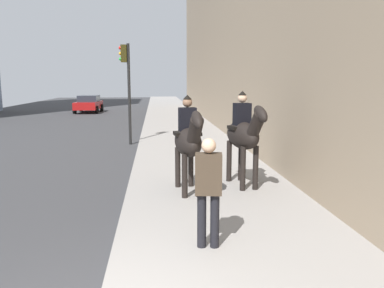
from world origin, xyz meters
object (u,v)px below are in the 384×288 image
at_px(car_near_lane, 89,104).
at_px(traffic_light_near_curb, 127,78).
at_px(mounted_horse_far, 244,134).
at_px(mounted_horse_near, 189,140).
at_px(pedestrian_greeting, 208,186).

bearing_deg(car_near_lane, traffic_light_near_curb, 16.06).
xyz_separation_m(mounted_horse_far, car_near_lane, (24.54, 7.68, -0.65)).
height_order(car_near_lane, traffic_light_near_curb, traffic_light_near_curb).
xyz_separation_m(mounted_horse_near, pedestrian_greeting, (-2.99, -0.05, -0.24)).
distance_m(mounted_horse_near, traffic_light_near_curb, 8.14).
bearing_deg(traffic_light_near_curb, pedestrian_greeting, -169.86).
distance_m(mounted_horse_near, pedestrian_greeting, 3.00).
relative_size(mounted_horse_far, car_near_lane, 0.59).
bearing_deg(pedestrian_greeting, mounted_horse_far, -13.36).
bearing_deg(pedestrian_greeting, car_near_lane, 20.46).
distance_m(pedestrian_greeting, traffic_light_near_curb, 11.07).
distance_m(mounted_horse_far, car_near_lane, 25.72).
height_order(mounted_horse_far, car_near_lane, mounted_horse_far).
xyz_separation_m(pedestrian_greeting, traffic_light_near_curb, (10.77, 1.93, 1.67)).
distance_m(pedestrian_greeting, car_near_lane, 28.69).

